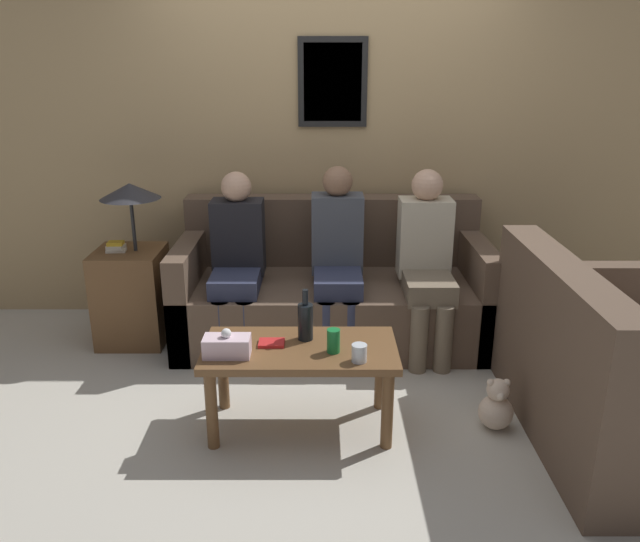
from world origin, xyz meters
name	(u,v)px	position (x,y,z in m)	size (l,w,h in m)	color
ground_plane	(335,372)	(0.00, 0.00, 0.00)	(16.00, 16.00, 0.00)	beige
wall_back	(333,140)	(0.00, 1.05, 1.30)	(9.00, 0.08, 2.60)	tan
couch_main	(334,293)	(0.00, 0.56, 0.31)	(2.08, 0.94, 0.93)	brown
couch_side	(615,379)	(1.40, -0.67, 0.32)	(0.94, 1.50, 0.93)	brown
coffee_table	(301,360)	(-0.19, -0.60, 0.39)	(0.99, 0.50, 0.47)	brown
side_table_with_lamp	(133,285)	(-1.36, 0.47, 0.40)	(0.47, 0.44, 1.10)	brown
wine_bottle	(307,321)	(-0.16, -0.51, 0.57)	(0.08, 0.08, 0.28)	black
drinking_glass	(360,353)	(0.10, -0.77, 0.51)	(0.08, 0.08, 0.09)	silver
book_stack	(273,343)	(-0.34, -0.58, 0.48)	(0.13, 0.10, 0.02)	red
soda_can	(335,341)	(-0.02, -0.66, 0.53)	(0.07, 0.07, 0.12)	#197A38
tissue_box	(228,346)	(-0.55, -0.70, 0.52)	(0.23, 0.12, 0.14)	silver
person_left	(238,256)	(-0.63, 0.40, 0.63)	(0.34, 0.59, 1.17)	#2D334C
person_middle	(339,254)	(0.03, 0.42, 0.64)	(0.34, 0.62, 1.20)	#2D334C
person_right	(428,257)	(0.60, 0.35, 0.64)	(0.34, 0.61, 1.19)	#756651
teddy_bear	(497,407)	(0.84, -0.62, 0.12)	(0.18, 0.18, 0.29)	beige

